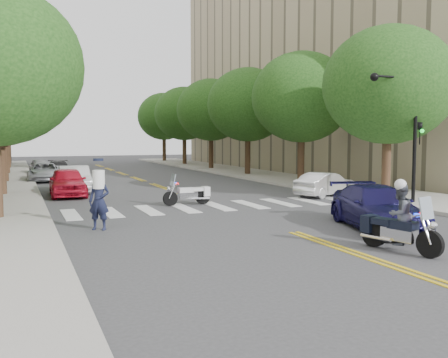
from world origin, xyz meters
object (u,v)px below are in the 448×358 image
officer_standing (99,201)px  sedan_blue (377,207)px  motorcycle_police (398,219)px  motorcycle_parked (191,194)px  convertible (325,184)px

officer_standing → sedan_blue: size_ratio=0.38×
motorcycle_police → sedan_blue: bearing=-135.1°
motorcycle_parked → convertible: bearing=-88.4°
convertible → sedan_blue: sedan_blue is taller
convertible → motorcycle_parked: bearing=71.8°
motorcycle_parked → convertible: size_ratio=0.59×
motorcycle_police → officer_standing: size_ratio=1.24×
officer_standing → sedan_blue: 9.15m
motorcycle_police → sedan_blue: (1.70, 2.85, -0.15)m
motorcycle_police → convertible: 12.41m
sedan_blue → officer_standing: bearing=175.1°
motorcycle_parked → officer_standing: size_ratio=1.17×
officer_standing → motorcycle_parked: bearing=73.7°
officer_standing → convertible: (12.14, 5.01, -0.33)m
convertible → sedan_blue: 9.10m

